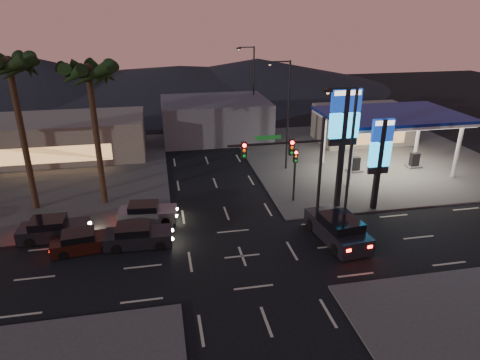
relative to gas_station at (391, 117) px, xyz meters
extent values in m
plane|color=black|center=(-16.00, -12.00, -5.08)|extent=(140.00, 140.00, 0.00)
cube|color=#47443F|center=(0.00, 4.00, -5.02)|extent=(24.00, 24.00, 0.12)
cube|color=#47443F|center=(-32.00, 4.00, -5.02)|extent=(24.00, 24.00, 0.12)
cylinder|color=silver|center=(-5.00, -3.00, -2.58)|extent=(0.36, 0.36, 5.00)
cylinder|color=silver|center=(5.00, -3.00, -2.58)|extent=(0.36, 0.36, 5.00)
cylinder|color=silver|center=(-5.00, 3.00, -2.58)|extent=(0.36, 0.36, 5.00)
cylinder|color=silver|center=(5.00, 3.00, -2.58)|extent=(0.36, 0.36, 5.00)
cube|color=silver|center=(0.00, 0.00, 0.12)|extent=(12.00, 8.00, 0.50)
cube|color=white|center=(0.00, 0.00, -0.18)|extent=(11.60, 7.60, 0.06)
cube|color=navy|center=(0.00, 0.00, 0.27)|extent=(12.20, 8.20, 0.25)
cube|color=black|center=(-3.00, 0.00, -4.28)|extent=(0.80, 0.50, 1.40)
cube|color=black|center=(3.00, 0.00, -4.28)|extent=(0.80, 0.50, 1.40)
cube|color=#726B5B|center=(2.00, 9.00, -3.08)|extent=(10.00, 6.00, 4.00)
cube|color=black|center=(-7.50, -6.50, -0.58)|extent=(0.35, 0.35, 9.00)
cube|color=navy|center=(-7.50, -6.50, 3.12)|extent=(2.20, 0.30, 1.60)
cube|color=white|center=(-7.50, -6.50, 3.67)|extent=(1.98, 0.32, 0.35)
cube|color=#1AADF9|center=(-7.50, -6.50, 1.32)|extent=(2.20, 0.30, 1.80)
cube|color=black|center=(-7.50, -6.50, 0.12)|extent=(2.09, 0.28, 0.50)
cube|color=black|center=(-5.00, -7.50, -1.58)|extent=(0.35, 0.35, 7.00)
cube|color=navy|center=(-5.00, -7.50, 1.12)|extent=(1.60, 0.30, 1.60)
cube|color=white|center=(-5.00, -7.50, 1.67)|extent=(1.44, 0.32, 0.35)
cube|color=#1AADF9|center=(-5.00, -7.50, -0.68)|extent=(1.60, 0.30, 1.80)
cube|color=black|center=(-5.00, -7.50, -1.88)|extent=(1.52, 0.28, 0.50)
cylinder|color=black|center=(-10.50, -10.00, -1.08)|extent=(0.20, 0.20, 8.00)
cylinder|color=black|center=(-13.50, -10.00, 1.42)|extent=(6.00, 0.14, 0.14)
cube|color=#0C3F14|center=(-14.00, -10.00, 1.82)|extent=(1.60, 0.05, 0.25)
cube|color=black|center=(-12.50, -10.00, 1.12)|extent=(0.32, 0.25, 1.00)
sphere|color=#FF0C07|center=(-12.50, -10.15, 1.45)|extent=(0.22, 0.22, 0.22)
sphere|color=orange|center=(-12.50, -10.15, 1.12)|extent=(0.20, 0.20, 0.20)
sphere|color=#0CB226|center=(-12.50, -10.15, 0.79)|extent=(0.20, 0.20, 0.20)
cube|color=black|center=(-15.50, -10.00, 1.12)|extent=(0.32, 0.25, 1.00)
sphere|color=#FF0C07|center=(-15.50, -10.15, 1.45)|extent=(0.22, 0.22, 0.22)
sphere|color=orange|center=(-15.50, -10.15, 1.12)|extent=(0.20, 0.20, 0.20)
sphere|color=#0CB226|center=(-15.50, -10.15, 0.79)|extent=(0.20, 0.20, 0.20)
cylinder|color=black|center=(-10.50, -5.00, -3.08)|extent=(0.16, 0.16, 4.00)
cube|color=black|center=(-10.50, -5.00, -1.28)|extent=(0.32, 0.25, 1.00)
sphere|color=#FF0C07|center=(-10.50, -5.15, -0.95)|extent=(0.22, 0.22, 0.22)
sphere|color=orange|center=(-10.50, -5.15, -1.28)|extent=(0.20, 0.20, 0.20)
sphere|color=#0CB226|center=(-10.50, -5.15, -1.61)|extent=(0.20, 0.20, 0.20)
cylinder|color=black|center=(-9.00, -11.00, -0.08)|extent=(0.18, 0.18, 10.00)
cylinder|color=black|center=(-9.90, -11.00, 4.82)|extent=(1.80, 0.12, 0.12)
cube|color=black|center=(-10.80, -11.00, 4.72)|extent=(0.50, 0.25, 0.18)
sphere|color=#FFCC8C|center=(-10.80, -11.00, 4.60)|extent=(0.20, 0.20, 0.20)
cylinder|color=black|center=(-9.00, 2.00, -0.08)|extent=(0.18, 0.18, 10.00)
cylinder|color=black|center=(-9.90, 2.00, 4.82)|extent=(1.80, 0.12, 0.12)
cube|color=black|center=(-10.80, 2.00, 4.72)|extent=(0.50, 0.25, 0.18)
sphere|color=#FFCC8C|center=(-10.80, 2.00, 4.60)|extent=(0.20, 0.20, 0.20)
cylinder|color=black|center=(-9.00, 16.00, -0.08)|extent=(0.18, 0.18, 10.00)
cylinder|color=black|center=(-9.90, 16.00, 4.82)|extent=(1.80, 0.12, 0.12)
cube|color=black|center=(-10.80, 16.00, 4.72)|extent=(0.50, 0.25, 0.18)
sphere|color=#FFCC8C|center=(-10.80, 16.00, 4.60)|extent=(0.20, 0.20, 0.20)
cylinder|color=black|center=(-25.00, -2.50, 0.02)|extent=(0.44, 0.44, 10.20)
sphere|color=black|center=(-25.00, -2.50, 5.12)|extent=(0.90, 0.90, 0.90)
cone|color=black|center=(-23.70, -2.50, 4.82)|extent=(0.90, 2.74, 1.91)
cone|color=black|center=(-24.08, -1.58, 4.82)|extent=(2.57, 2.57, 1.91)
cone|color=black|center=(-25.00, -1.20, 4.82)|extent=(2.74, 0.90, 1.91)
cone|color=black|center=(-25.92, -1.58, 4.82)|extent=(2.57, 2.57, 1.91)
cone|color=black|center=(-26.30, -2.50, 4.82)|extent=(0.90, 2.74, 1.91)
cone|color=black|center=(-25.92, -3.42, 4.82)|extent=(2.57, 2.57, 1.91)
cone|color=black|center=(-25.00, -3.80, 4.82)|extent=(2.74, 0.90, 1.91)
cone|color=black|center=(-24.08, -3.42, 4.82)|extent=(2.57, 2.57, 1.91)
cylinder|color=black|center=(-30.00, -2.50, 0.32)|extent=(0.44, 0.44, 10.80)
sphere|color=black|center=(-30.00, -2.50, 5.72)|extent=(0.90, 0.90, 0.90)
cone|color=black|center=(-28.70, -2.50, 5.42)|extent=(0.90, 2.74, 1.91)
cone|color=black|center=(-29.08, -1.58, 5.42)|extent=(2.57, 2.57, 1.91)
cone|color=black|center=(-30.00, -1.20, 5.42)|extent=(2.74, 0.90, 1.91)
cone|color=black|center=(-30.00, -3.80, 5.42)|extent=(2.74, 0.90, 1.91)
cone|color=black|center=(-29.08, -3.42, 5.42)|extent=(2.57, 2.57, 1.91)
cube|color=#726B5B|center=(-30.00, 10.00, -3.08)|extent=(16.00, 8.00, 4.00)
cube|color=#4C4C51|center=(-14.00, 14.00, -2.88)|extent=(12.00, 9.00, 4.40)
cone|color=black|center=(-41.00, 48.00, -2.08)|extent=(40.00, 40.00, 6.00)
cone|color=black|center=(-1.00, 48.00, -2.58)|extent=(50.00, 50.00, 5.00)
cone|color=black|center=(-16.00, 48.00, -3.08)|extent=(60.00, 60.00, 4.00)
cube|color=black|center=(-22.24, -9.41, -4.55)|extent=(4.31, 1.98, 0.87)
cube|color=black|center=(-22.53, -9.39, -3.98)|extent=(2.19, 1.73, 0.62)
cylinder|color=black|center=(-20.86, -8.66, -4.77)|extent=(0.63, 0.26, 0.62)
cylinder|color=black|center=(-20.94, -10.29, -4.77)|extent=(0.63, 0.26, 0.62)
cylinder|color=black|center=(-23.55, -8.53, -4.77)|extent=(0.63, 0.26, 0.62)
cylinder|color=black|center=(-23.63, -10.16, -4.77)|extent=(0.63, 0.26, 0.62)
sphere|color=#FFF2BF|center=(-20.10, -8.93, -4.48)|extent=(0.21, 0.21, 0.21)
sphere|color=#FFF2BF|center=(-20.16, -10.08, -4.48)|extent=(0.21, 0.21, 0.21)
cube|color=#FF140A|center=(-24.33, -8.73, -4.41)|extent=(0.09, 0.24, 0.13)
cube|color=#FF140A|center=(-24.39, -9.88, -4.41)|extent=(0.09, 0.24, 0.13)
cube|color=black|center=(-25.61, -9.37, -4.60)|extent=(4.04, 2.07, 0.79)
cube|color=black|center=(-25.88, -9.40, -4.07)|extent=(2.10, 1.72, 0.57)
cylinder|color=black|center=(-24.48, -8.48, -4.80)|extent=(0.58, 0.28, 0.56)
cylinder|color=black|center=(-24.30, -9.97, -4.80)|extent=(0.58, 0.28, 0.56)
cylinder|color=black|center=(-26.93, -8.77, -4.80)|extent=(0.58, 0.28, 0.56)
cylinder|color=black|center=(-26.75, -10.26, -4.80)|extent=(0.58, 0.28, 0.56)
sphere|color=#FFF2BF|center=(-23.75, -8.62, -4.53)|extent=(0.19, 0.19, 0.19)
sphere|color=#FFF2BF|center=(-23.63, -9.67, -4.53)|extent=(0.19, 0.19, 0.19)
cube|color=#FF140A|center=(-27.60, -9.07, -4.46)|extent=(0.10, 0.23, 0.12)
cube|color=#FF140A|center=(-27.48, -10.12, -4.46)|extent=(0.10, 0.23, 0.12)
cube|color=slate|center=(-21.68, -6.09, -4.58)|extent=(4.19, 2.10, 0.83)
cube|color=black|center=(-21.95, -6.06, -4.03)|extent=(2.17, 1.76, 0.60)
cylinder|color=black|center=(-20.32, -5.45, -4.79)|extent=(0.61, 0.28, 0.59)
cylinder|color=black|center=(-20.48, -7.00, -4.79)|extent=(0.61, 0.28, 0.59)
cylinder|color=black|center=(-22.88, -5.18, -4.79)|extent=(0.61, 0.28, 0.59)
cylinder|color=black|center=(-23.04, -6.74, -4.79)|extent=(0.61, 0.28, 0.59)
sphere|color=#FFF2BF|center=(-19.62, -5.75, -4.51)|extent=(0.20, 0.20, 0.20)
sphere|color=#FFF2BF|center=(-19.73, -6.85, -4.51)|extent=(0.20, 0.20, 0.20)
cube|color=#FF140A|center=(-23.63, -5.34, -4.44)|extent=(0.10, 0.24, 0.13)
cube|color=#FF140A|center=(-23.75, -6.43, -4.44)|extent=(0.10, 0.24, 0.13)
cube|color=black|center=(-27.73, -7.47, -4.54)|extent=(4.36, 1.85, 0.89)
cube|color=black|center=(-28.03, -7.47, -3.94)|extent=(2.18, 1.69, 0.64)
cylinder|color=black|center=(-26.34, -6.63, -4.76)|extent=(0.63, 0.24, 0.63)
cylinder|color=black|center=(-26.35, -8.31, -4.76)|extent=(0.63, 0.24, 0.63)
cylinder|color=black|center=(-29.11, -6.62, -4.76)|extent=(0.63, 0.24, 0.63)
cylinder|color=black|center=(-29.12, -8.30, -4.76)|extent=(0.63, 0.24, 0.63)
sphere|color=#FFF2BF|center=(-25.55, -6.88, -4.47)|extent=(0.22, 0.22, 0.22)
sphere|color=#FFF2BF|center=(-25.56, -8.07, -4.47)|extent=(0.22, 0.22, 0.22)
cube|color=#FF140A|center=(-29.91, -6.87, -4.39)|extent=(0.08, 0.25, 0.14)
cube|color=#FF140A|center=(-29.91, -8.05, -4.39)|extent=(0.08, 0.25, 0.14)
cube|color=black|center=(-9.50, -11.20, -4.42)|extent=(2.80, 5.52, 1.08)
cube|color=black|center=(-9.46, -11.56, -3.69)|extent=(2.33, 2.86, 0.78)
cylinder|color=black|center=(-10.70, -9.63, -4.70)|extent=(0.37, 0.80, 0.77)
cylinder|color=black|center=(-8.67, -9.41, -4.70)|extent=(0.37, 0.80, 0.77)
cylinder|color=black|center=(-10.33, -12.99, -4.70)|extent=(0.37, 0.80, 0.77)
cylinder|color=black|center=(-8.30, -12.76, -4.70)|extent=(0.37, 0.80, 0.77)
cube|color=#FF140A|center=(-9.93, -13.91, -4.24)|extent=(0.31, 0.13, 0.17)
cube|color=#FF140A|center=(-8.49, -13.76, -4.24)|extent=(0.31, 0.13, 0.17)
camera|label=1|loc=(-20.47, -34.16, 9.21)|focal=32.00mm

